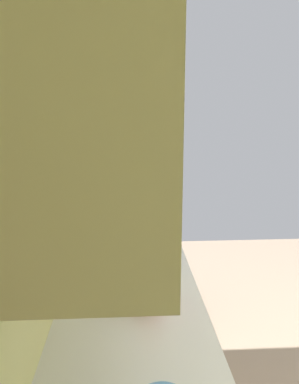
# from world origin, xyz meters

# --- Properties ---
(wall_back) EXTENTS (3.96, 0.12, 2.78)m
(wall_back) POSITION_xyz_m (0.00, 1.71, 1.39)
(wall_back) COLOR #DFDB84
(wall_back) RESTS_ON ground_plane
(upper_cabinets) EXTENTS (1.78, 0.36, 0.73)m
(upper_cabinets) POSITION_xyz_m (-0.40, 1.47, 1.90)
(upper_cabinets) COLOR beige
(oven_range) EXTENTS (0.68, 0.68, 1.11)m
(oven_range) POSITION_xyz_m (1.45, 1.31, 0.48)
(oven_range) COLOR black
(oven_range) RESTS_ON ground_plane
(microwave) EXTENTS (0.52, 0.40, 0.33)m
(microwave) POSITION_xyz_m (0.49, 1.36, 1.09)
(microwave) COLOR white
(microwave) RESTS_ON counter_run
(kettle) EXTENTS (0.16, 0.12, 0.17)m
(kettle) POSITION_xyz_m (-0.21, 1.26, 1.00)
(kettle) COLOR red
(kettle) RESTS_ON counter_run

